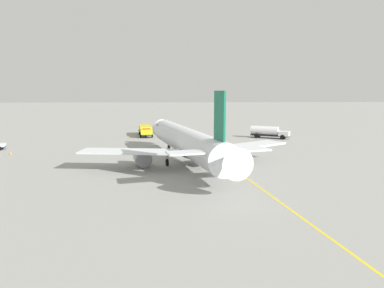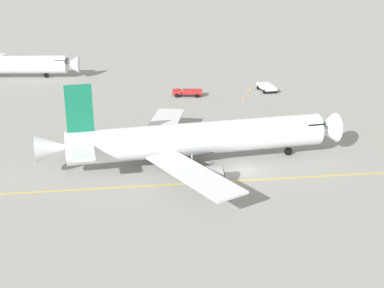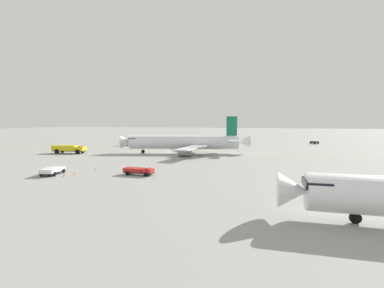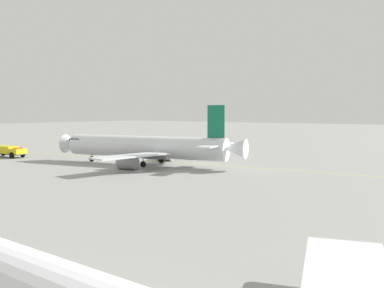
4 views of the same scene
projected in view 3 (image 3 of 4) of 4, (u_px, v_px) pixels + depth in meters
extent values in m
plane|color=gray|center=(169.00, 152.00, 85.77)|extent=(600.00, 600.00, 0.00)
cylinder|color=silver|center=(184.00, 142.00, 81.62)|extent=(33.17, 11.72, 4.17)
cone|color=silver|center=(126.00, 142.00, 82.27)|extent=(3.84, 4.55, 3.96)
cone|color=silver|center=(243.00, 141.00, 80.93)|extent=(4.71, 4.37, 3.54)
cube|color=black|center=(133.00, 139.00, 82.10)|extent=(3.16, 4.00, 0.70)
ellipsoid|color=slate|center=(189.00, 146.00, 81.65)|extent=(12.46, 6.41, 2.29)
cube|color=#146B4C|center=(232.00, 126.00, 80.65)|extent=(3.17, 0.98, 5.79)
cube|color=silver|center=(233.00, 141.00, 77.48)|extent=(3.79, 5.88, 0.20)
cube|color=silver|center=(230.00, 139.00, 84.54)|extent=(3.79, 5.88, 0.20)
cube|color=silver|center=(192.00, 148.00, 72.43)|extent=(5.84, 14.61, 0.28)
cube|color=silver|center=(194.00, 142.00, 90.72)|extent=(11.33, 14.02, 0.28)
cylinder|color=gray|center=(184.00, 152.00, 74.76)|extent=(3.87, 3.16, 2.44)
cylinder|color=black|center=(178.00, 152.00, 74.82)|extent=(0.63, 2.05, 2.07)
cylinder|color=gray|center=(187.00, 147.00, 88.81)|extent=(3.87, 3.16, 2.44)
cylinder|color=black|center=(182.00, 147.00, 88.87)|extent=(0.63, 2.05, 2.07)
cylinder|color=#9EA0A5|center=(143.00, 148.00, 82.23)|extent=(0.20, 0.20, 2.17)
cylinder|color=black|center=(143.00, 152.00, 82.33)|extent=(1.14, 0.55, 1.10)
cylinder|color=#9EA0A5|center=(189.00, 149.00, 78.25)|extent=(0.20, 0.20, 2.17)
cylinder|color=black|center=(189.00, 153.00, 78.34)|extent=(1.14, 0.55, 1.10)
cylinder|color=#9EA0A5|center=(190.00, 147.00, 85.18)|extent=(0.20, 0.20, 2.17)
cylinder|color=black|center=(190.00, 150.00, 85.27)|extent=(1.14, 0.55, 1.10)
cone|color=white|center=(293.00, 190.00, 27.27)|extent=(3.08, 3.71, 3.65)
cube|color=black|center=(316.00, 183.00, 26.65)|extent=(2.47, 3.32, 0.70)
cylinder|color=#9EA0A5|center=(356.00, 210.00, 25.97)|extent=(0.20, 0.20, 1.68)
cylinder|color=black|center=(355.00, 218.00, 26.04)|extent=(1.11, 0.32, 1.10)
cube|color=#232326|center=(139.00, 172.00, 49.38)|extent=(5.65, 1.75, 0.20)
cube|color=red|center=(148.00, 171.00, 48.76)|extent=(1.74, 1.90, 0.65)
cube|color=black|center=(152.00, 170.00, 48.53)|extent=(0.13, 1.55, 0.36)
cube|color=red|center=(134.00, 170.00, 49.62)|extent=(3.78, 1.96, 0.70)
cube|color=red|center=(148.00, 168.00, 48.72)|extent=(0.64, 1.31, 0.16)
cylinder|color=black|center=(151.00, 173.00, 49.68)|extent=(0.77, 0.30, 0.76)
cylinder|color=black|center=(146.00, 175.00, 47.93)|extent=(0.77, 0.30, 0.76)
cylinder|color=black|center=(133.00, 171.00, 50.80)|extent=(0.77, 0.30, 0.76)
cylinder|color=black|center=(128.00, 173.00, 49.04)|extent=(0.77, 0.30, 0.76)
cube|color=#232326|center=(69.00, 151.00, 82.13)|extent=(10.30, 3.79, 0.20)
cube|color=yellow|center=(81.00, 149.00, 81.59)|extent=(2.77, 3.11, 1.20)
cube|color=black|center=(84.00, 148.00, 81.43)|extent=(0.41, 2.34, 0.67)
cube|color=yellow|center=(65.00, 148.00, 82.22)|extent=(7.79, 3.83, 1.60)
cube|color=red|center=(81.00, 146.00, 81.53)|extent=(0.87, 2.02, 0.16)
cylinder|color=black|center=(83.00, 151.00, 83.08)|extent=(1.43, 0.48, 1.40)
cylinder|color=black|center=(78.00, 152.00, 80.31)|extent=(1.43, 0.48, 1.40)
cylinder|color=black|center=(62.00, 150.00, 83.94)|extent=(1.43, 0.48, 1.40)
cylinder|color=black|center=(57.00, 151.00, 81.17)|extent=(1.43, 0.48, 1.40)
cube|color=#232326|center=(53.00, 172.00, 49.76)|extent=(3.24, 5.28, 0.20)
cube|color=white|center=(57.00, 168.00, 51.44)|extent=(2.72, 2.04, 0.55)
cube|color=black|center=(59.00, 167.00, 52.07)|extent=(1.99, 0.59, 0.31)
cube|color=white|center=(50.00, 170.00, 48.88)|extent=(3.17, 3.75, 0.70)
cylinder|color=black|center=(51.00, 171.00, 51.50)|extent=(0.47, 0.84, 0.80)
cylinder|color=black|center=(64.00, 171.00, 51.46)|extent=(0.47, 0.84, 0.80)
cylinder|color=black|center=(41.00, 174.00, 48.22)|extent=(0.47, 0.84, 0.80)
cylinder|color=black|center=(55.00, 174.00, 48.18)|extent=(0.47, 0.84, 0.80)
cube|color=#232326|center=(314.00, 143.00, 116.29)|extent=(3.15, 4.33, 0.20)
cube|color=#2D333D|center=(317.00, 142.00, 114.83)|extent=(2.04, 1.86, 0.70)
cube|color=black|center=(317.00, 142.00, 114.32)|extent=(1.27, 0.71, 0.39)
cube|color=#2D333D|center=(313.00, 142.00, 116.96)|extent=(2.70, 3.16, 0.60)
cylinder|color=black|center=(318.00, 143.00, 115.05)|extent=(0.54, 0.70, 0.64)
cylinder|color=black|center=(315.00, 143.00, 114.72)|extent=(0.54, 0.70, 0.64)
cylinder|color=black|center=(314.00, 143.00, 117.76)|extent=(0.54, 0.70, 0.64)
cylinder|color=black|center=(311.00, 143.00, 117.43)|extent=(0.54, 0.70, 0.64)
cube|color=#232326|center=(134.00, 144.00, 109.72)|extent=(6.10, 9.10, 0.20)
cube|color=silver|center=(141.00, 142.00, 112.13)|extent=(3.25, 3.25, 1.10)
cube|color=black|center=(143.00, 141.00, 112.92)|extent=(1.83, 1.01, 0.62)
cylinder|color=silver|center=(131.00, 141.00, 108.68)|extent=(4.96, 6.83, 2.12)
cylinder|color=black|center=(139.00, 143.00, 112.89)|extent=(0.76, 1.10, 1.10)
cylinder|color=black|center=(142.00, 144.00, 111.24)|extent=(0.76, 1.10, 1.10)
cylinder|color=black|center=(126.00, 144.00, 108.42)|extent=(0.76, 1.10, 1.10)
cylinder|color=black|center=(130.00, 144.00, 106.77)|extent=(0.76, 1.10, 1.10)
cube|color=yellow|center=(183.00, 151.00, 88.09)|extent=(130.60, 17.63, 0.01)
cone|color=orange|center=(96.00, 169.00, 54.15)|extent=(0.36, 0.36, 0.55)
cylinder|color=white|center=(96.00, 169.00, 54.15)|extent=(0.22, 0.22, 0.06)
cone|color=orange|center=(74.00, 173.00, 50.04)|extent=(0.36, 0.36, 0.55)
cylinder|color=white|center=(74.00, 173.00, 50.03)|extent=(0.22, 0.22, 0.06)
cone|color=orange|center=(64.00, 175.00, 48.29)|extent=(0.36, 0.36, 0.55)
cylinder|color=white|center=(64.00, 175.00, 48.29)|extent=(0.22, 0.22, 0.06)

